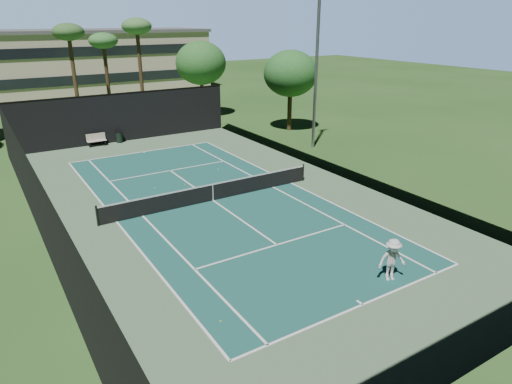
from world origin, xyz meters
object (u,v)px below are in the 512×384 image
tennis_ball_a (221,321)px  trash_bin (119,137)px  tennis_ball_d (155,188)px  tennis_ball_b (185,185)px  tennis_ball_c (218,169)px  player (392,260)px  park_bench (96,139)px  tennis_net (213,192)px

tennis_ball_a → trash_bin: trash_bin is taller
tennis_ball_d → trash_bin: (1.39, 12.02, 0.44)m
tennis_ball_d → tennis_ball_b: bearing=-13.8°
tennis_ball_c → player: bearing=-92.5°
tennis_ball_b → tennis_ball_d: tennis_ball_d is taller
tennis_ball_c → tennis_ball_d: tennis_ball_d is taller
tennis_ball_a → trash_bin: 26.07m
park_bench → tennis_net: bearing=-80.6°
player → tennis_ball_a: size_ratio=30.20×
player → tennis_ball_c: player is taller
tennis_net → tennis_ball_d: bearing=119.5°
tennis_ball_b → park_bench: 12.56m
tennis_ball_c → trash_bin: 11.38m
trash_bin → park_bench: bearing=-176.7°
tennis_ball_a → trash_bin: (4.12, 25.74, 0.45)m
player → park_bench: bearing=120.4°
tennis_net → tennis_ball_c: 5.72m
tennis_net → park_bench: bearing=99.4°
tennis_ball_b → tennis_ball_c: size_ratio=0.96×
tennis_ball_c → park_bench: (-5.46, 10.69, 0.51)m
tennis_net → tennis_ball_c: size_ratio=200.99×
tennis_ball_b → trash_bin: bearing=91.8°
tennis_ball_a → tennis_ball_b: 14.03m
player → tennis_ball_d: bearing=126.3°
tennis_ball_a → tennis_ball_b: size_ratio=0.95×
tennis_ball_b → trash_bin: 12.47m
tennis_net → tennis_ball_c: bearing=59.7°
tennis_ball_c → tennis_ball_d: 5.11m
tennis_net → tennis_ball_d: 4.28m
tennis_net → tennis_ball_b: bearing=95.3°
tennis_ball_a → tennis_ball_d: size_ratio=0.82×
tennis_ball_b → tennis_ball_c: 3.58m
tennis_net → trash_bin: (-0.70, 15.71, -0.08)m
park_bench → trash_bin: size_ratio=1.59×
tennis_ball_b → tennis_ball_c: tennis_ball_c is taller
tennis_ball_c → tennis_ball_a: bearing=-117.2°
tennis_net → tennis_ball_b: 3.32m
tennis_ball_d → park_bench: park_bench is taller
park_bench → player: bearing=-80.0°
tennis_net → tennis_ball_a: tennis_net is taller
tennis_ball_b → park_bench: (-2.28, 12.34, 0.52)m
tennis_ball_d → tennis_ball_a: bearing=-101.2°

